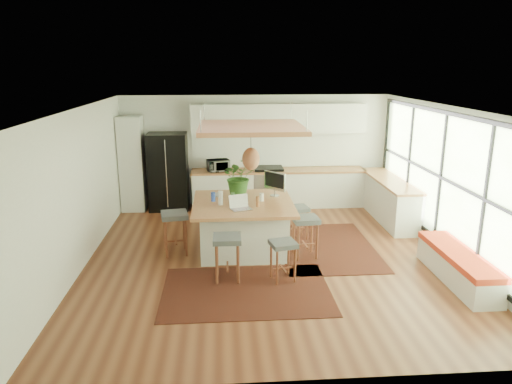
{
  "coord_description": "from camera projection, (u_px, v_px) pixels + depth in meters",
  "views": [
    {
      "loc": [
        -0.82,
        -7.96,
        3.4
      ],
      "look_at": [
        -0.2,
        0.5,
        1.1
      ],
      "focal_mm": 33.02,
      "sensor_mm": 36.0,
      "label": 1
    }
  ],
  "objects": [
    {
      "name": "right_counter_top",
      "position": [
        391.0,
        180.0,
        10.51
      ],
      "size": [
        0.64,
        2.54,
        0.05
      ],
      "primitive_type": "cube",
      "color": "#995936",
      "rests_on": "right_counter_base"
    },
    {
      "name": "back_counter_top",
      "position": [
        279.0,
        171.0,
        11.48
      ],
      "size": [
        4.24,
        0.64,
        0.05
      ],
      "primitive_type": "cube",
      "color": "#995936",
      "rests_on": "back_counter_base"
    },
    {
      "name": "wall_back",
      "position": [
        255.0,
        150.0,
        11.63
      ],
      "size": [
        6.5,
        0.0,
        6.5
      ],
      "primitive_type": "plane",
      "rotation": [
        1.57,
        0.0,
        0.0
      ],
      "color": "silver",
      "rests_on": "ground"
    },
    {
      "name": "stool_right_front",
      "position": [
        305.0,
        238.0,
        8.53
      ],
      "size": [
        0.49,
        0.49,
        0.76
      ],
      "primitive_type": null,
      "rotation": [
        0.0,
        0.0,
        1.66
      ],
      "color": "#44484B",
      "rests_on": "floor"
    },
    {
      "name": "range",
      "position": [
        268.0,
        187.0,
        11.56
      ],
      "size": [
        0.76,
        0.62,
        1.0
      ],
      "primitive_type": null,
      "color": "#A5A5AA",
      "rests_on": "floor"
    },
    {
      "name": "wall_right",
      "position": [
        448.0,
        182.0,
        8.49
      ],
      "size": [
        0.0,
        7.0,
        7.0
      ],
      "primitive_type": "plane",
      "rotation": [
        1.57,
        0.0,
        -1.57
      ],
      "color": "silver",
      "rests_on": "ground"
    },
    {
      "name": "stool_near_left",
      "position": [
        227.0,
        259.0,
        7.61
      ],
      "size": [
        0.45,
        0.45,
        0.76
      ],
      "primitive_type": null,
      "rotation": [
        0.0,
        0.0,
        -0.01
      ],
      "color": "#44484B",
      "rests_on": "floor"
    },
    {
      "name": "stool_left_side",
      "position": [
        175.0,
        235.0,
        8.68
      ],
      "size": [
        0.54,
        0.54,
        0.79
      ],
      "primitive_type": null,
      "rotation": [
        0.0,
        0.0,
        -1.4
      ],
      "color": "#44484B",
      "rests_on": "floor"
    },
    {
      "name": "fridge",
      "position": [
        168.0,
        172.0,
        11.27
      ],
      "size": [
        0.93,
        0.73,
        1.85
      ],
      "primitive_type": null,
      "rotation": [
        0.0,
        0.0,
        -0.01
      ],
      "color": "black",
      "rests_on": "floor"
    },
    {
      "name": "upper_cabinets",
      "position": [
        279.0,
        119.0,
        11.28
      ],
      "size": [
        4.2,
        0.34,
        0.7
      ],
      "primitive_type": "cube",
      "color": "silver",
      "rests_on": "wall_back"
    },
    {
      "name": "island_plant",
      "position": [
        239.0,
        180.0,
        9.19
      ],
      "size": [
        0.87,
        0.92,
        0.58
      ],
      "primitive_type": "imported",
      "rotation": [
        0.0,
        0.0,
        0.33
      ],
      "color": "#1E4C19",
      "rests_on": "island"
    },
    {
      "name": "stool_right_back",
      "position": [
        297.0,
        221.0,
        9.45
      ],
      "size": [
        0.47,
        0.47,
        0.67
      ],
      "primitive_type": null,
      "rotation": [
        0.0,
        0.0,
        1.77
      ],
      "color": "#44484B",
      "rests_on": "floor"
    },
    {
      "name": "laptop",
      "position": [
        241.0,
        203.0,
        8.26
      ],
      "size": [
        0.46,
        0.47,
        0.27
      ],
      "primitive_type": null,
      "rotation": [
        0.0,
        0.0,
        0.34
      ],
      "color": "#A5A5AA",
      "rests_on": "island"
    },
    {
      "name": "island_bottle_4",
      "position": [
        232.0,
        194.0,
        8.94
      ],
      "size": [
        0.07,
        0.07,
        0.19
      ],
      "primitive_type": "cylinder",
      "color": "#528857",
      "rests_on": "island"
    },
    {
      "name": "island_bowl",
      "position": [
        217.0,
        195.0,
        9.12
      ],
      "size": [
        0.25,
        0.25,
        0.05
      ],
      "primitive_type": "imported",
      "rotation": [
        0.0,
        0.0,
        0.17
      ],
      "color": "white",
      "rests_on": "island"
    },
    {
      "name": "island_bottle_0",
      "position": [
        213.0,
        196.0,
        8.77
      ],
      "size": [
        0.07,
        0.07,
        0.19
      ],
      "primitive_type": "cylinder",
      "color": "blue",
      "rests_on": "island"
    },
    {
      "name": "rug_right",
      "position": [
        326.0,
        247.0,
        9.08
      ],
      "size": [
        1.8,
        2.6,
        0.01
      ],
      "primitive_type": "cube",
      "color": "black",
      "rests_on": "floor"
    },
    {
      "name": "island_bottle_3",
      "position": [
        262.0,
        196.0,
        8.79
      ],
      "size": [
        0.07,
        0.07,
        0.19
      ],
      "primitive_type": "cylinder",
      "color": "white",
      "rests_on": "island"
    },
    {
      "name": "microwave",
      "position": [
        218.0,
        164.0,
        11.26
      ],
      "size": [
        0.56,
        0.4,
        0.34
      ],
      "primitive_type": "imported",
      "rotation": [
        0.0,
        0.0,
        0.27
      ],
      "color": "#A5A5AA",
      "rests_on": "back_counter_top"
    },
    {
      "name": "stool_near_right",
      "position": [
        283.0,
        260.0,
        7.6
      ],
      "size": [
        0.47,
        0.47,
        0.67
      ],
      "primitive_type": null,
      "rotation": [
        0.0,
        0.0,
        0.22
      ],
      "color": "#44484B",
      "rests_on": "floor"
    },
    {
      "name": "ceiling_panel",
      "position": [
        251.0,
        143.0,
        8.44
      ],
      "size": [
        1.86,
        1.86,
        0.8
      ],
      "primitive_type": null,
      "color": "#995936",
      "rests_on": "ceiling"
    },
    {
      "name": "ceiling",
      "position": [
        270.0,
        108.0,
        7.9
      ],
      "size": [
        7.0,
        7.0,
        0.0
      ],
      "primitive_type": "plane",
      "rotation": [
        3.14,
        0.0,
        0.0
      ],
      "color": "white",
      "rests_on": "ground"
    },
    {
      "name": "right_counter_base",
      "position": [
        389.0,
        200.0,
        10.63
      ],
      "size": [
        0.6,
        2.5,
        0.88
      ],
      "primitive_type": "cube",
      "color": "silver",
      "rests_on": "floor"
    },
    {
      "name": "back_counter_base",
      "position": [
        278.0,
        189.0,
        11.6
      ],
      "size": [
        4.2,
        0.6,
        0.88
      ],
      "primitive_type": "cube",
      "color": "silver",
      "rests_on": "floor"
    },
    {
      "name": "window_bench",
      "position": [
        458.0,
        266.0,
        7.6
      ],
      "size": [
        0.52,
        2.0,
        0.5
      ],
      "primitive_type": null,
      "color": "silver",
      "rests_on": "floor"
    },
    {
      "name": "floor",
      "position": [
        269.0,
        257.0,
        8.61
      ],
      "size": [
        7.0,
        7.0,
        0.0
      ],
      "primitive_type": "plane",
      "color": "#562818",
      "rests_on": "ground"
    },
    {
      "name": "wall_left",
      "position": [
        80.0,
        189.0,
        8.03
      ],
      "size": [
        0.0,
        7.0,
        7.0
      ],
      "primitive_type": "plane",
      "rotation": [
        1.57,
        0.0,
        1.57
      ],
      "color": "silver",
      "rests_on": "ground"
    },
    {
      "name": "wall_front",
      "position": [
        303.0,
        269.0,
        4.89
      ],
      "size": [
        6.5,
        0.0,
        6.5
      ],
      "primitive_type": "plane",
      "rotation": [
        -1.57,
        0.0,
        0.0
      ],
      "color": "silver",
      "rests_on": "ground"
    },
    {
      "name": "island",
      "position": [
        243.0,
        226.0,
        8.86
      ],
      "size": [
        1.85,
        1.85,
        0.93
      ],
      "primitive_type": null,
      "color": "#995936",
      "rests_on": "floor"
    },
    {
      "name": "window_wall",
      "position": [
        447.0,
        180.0,
        8.47
      ],
      "size": [
        0.1,
        6.2,
        2.6
      ],
      "primitive_type": null,
      "color": "black",
      "rests_on": "wall_right"
    },
    {
      "name": "backsplash",
      "position": [
        277.0,
        150.0,
        11.65
      ],
      "size": [
        4.2,
        0.02,
        0.8
      ],
      "primitive_type": "cube",
      "color": "white",
      "rests_on": "wall_back"
    },
    {
      "name": "pantry",
      "position": [
        132.0,
        164.0,
        11.17
      ],
      "size": [
        0.55,
        0.6,
        2.25
      ],
      "primitive_type": "cube",
      "color": "silver",
      "rests_on": "floor"
    },
    {
      "name": "island_bottle_2",
      "position": [
        258.0,
        202.0,
        8.45
      ],
      "size": [
        0.07,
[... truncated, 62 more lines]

